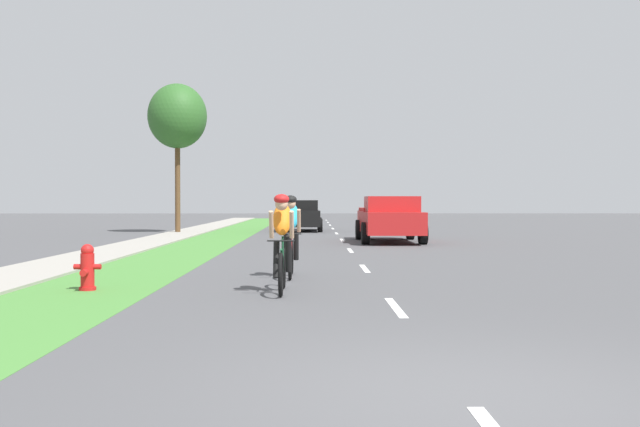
% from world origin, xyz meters
% --- Properties ---
extents(ground_plane, '(120.00, 120.00, 0.00)m').
position_xyz_m(ground_plane, '(0.00, 20.00, 0.00)').
color(ground_plane, '#4C4C4F').
extents(grass_verge, '(2.29, 70.00, 0.01)m').
position_xyz_m(grass_verge, '(-4.84, 20.00, 0.00)').
color(grass_verge, '#478438').
rests_on(grass_verge, ground_plane).
extents(sidewalk_concrete, '(1.83, 70.00, 0.10)m').
position_xyz_m(sidewalk_concrete, '(-6.91, 20.00, 0.00)').
color(sidewalk_concrete, '#9E998E').
rests_on(sidewalk_concrete, ground_plane).
extents(lane_markings_center, '(0.12, 52.20, 0.01)m').
position_xyz_m(lane_markings_center, '(0.00, 24.00, 0.00)').
color(lane_markings_center, white).
rests_on(lane_markings_center, ground_plane).
extents(fire_hydrant_red, '(0.44, 0.38, 0.76)m').
position_xyz_m(fire_hydrant_red, '(-4.84, 6.30, 0.37)').
color(fire_hydrant_red, red).
rests_on(fire_hydrant_red, ground_plane).
extents(cyclist_lead, '(0.42, 1.72, 1.58)m').
position_xyz_m(cyclist_lead, '(-1.63, 5.98, 0.81)').
color(cyclist_lead, black).
rests_on(cyclist_lead, ground_plane).
extents(cyclist_trailing, '(0.42, 1.72, 1.58)m').
position_xyz_m(cyclist_trailing, '(-1.56, 8.26, 0.81)').
color(cyclist_trailing, black).
rests_on(cyclist_trailing, ground_plane).
extents(pickup_red, '(2.22, 5.10, 1.64)m').
position_xyz_m(pickup_red, '(1.66, 19.95, 0.83)').
color(pickup_red, red).
rests_on(pickup_red, ground_plane).
extents(sedan_black, '(1.98, 4.30, 1.52)m').
position_xyz_m(sedan_black, '(-1.62, 29.42, 0.77)').
color(sedan_black, black).
rests_on(sedan_black, ground_plane).
extents(street_tree_near, '(2.70, 2.70, 6.88)m').
position_xyz_m(street_tree_near, '(-7.33, 27.19, 5.36)').
color(street_tree_near, brown).
rests_on(street_tree_near, ground_plane).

